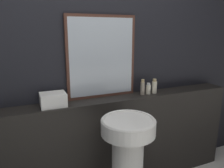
# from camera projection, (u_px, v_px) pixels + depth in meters

# --- Properties ---
(wall_back) EXTENTS (8.00, 0.06, 2.50)m
(wall_back) POSITION_uv_depth(u_px,v_px,m) (96.00, 62.00, 2.04)
(wall_back) COLOR black
(wall_back) RESTS_ON ground_plane
(vanity_counter) EXTENTS (2.82, 0.22, 0.93)m
(vanity_counter) POSITION_uv_depth(u_px,v_px,m) (102.00, 146.00, 2.10)
(vanity_counter) COLOR black
(vanity_counter) RESTS_ON ground_plane
(pedestal_sink) EXTENTS (0.42, 0.42, 0.90)m
(pedestal_sink) POSITION_uv_depth(u_px,v_px,m) (128.00, 161.00, 1.72)
(pedestal_sink) COLOR white
(pedestal_sink) RESTS_ON ground_plane
(mirror) EXTENTS (0.66, 0.03, 0.75)m
(mirror) POSITION_uv_depth(u_px,v_px,m) (102.00, 57.00, 2.00)
(mirror) COLOR #47281E
(mirror) RESTS_ON vanity_counter
(towel_stack) EXTENTS (0.21, 0.17, 0.11)m
(towel_stack) POSITION_uv_depth(u_px,v_px,m) (53.00, 100.00, 1.81)
(towel_stack) COLOR white
(towel_stack) RESTS_ON vanity_counter
(shampoo_bottle) EXTENTS (0.04, 0.04, 0.15)m
(shampoo_bottle) POSITION_uv_depth(u_px,v_px,m) (143.00, 88.00, 2.13)
(shampoo_bottle) COLOR gray
(shampoo_bottle) RESTS_ON vanity_counter
(conditioner_bottle) EXTENTS (0.05, 0.05, 0.11)m
(conditioner_bottle) POSITION_uv_depth(u_px,v_px,m) (148.00, 89.00, 2.16)
(conditioner_bottle) COLOR beige
(conditioner_bottle) RESTS_ON vanity_counter
(lotion_bottle) EXTENTS (0.05, 0.05, 0.15)m
(lotion_bottle) POSITION_uv_depth(u_px,v_px,m) (154.00, 87.00, 2.19)
(lotion_bottle) COLOR beige
(lotion_bottle) RESTS_ON vanity_counter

